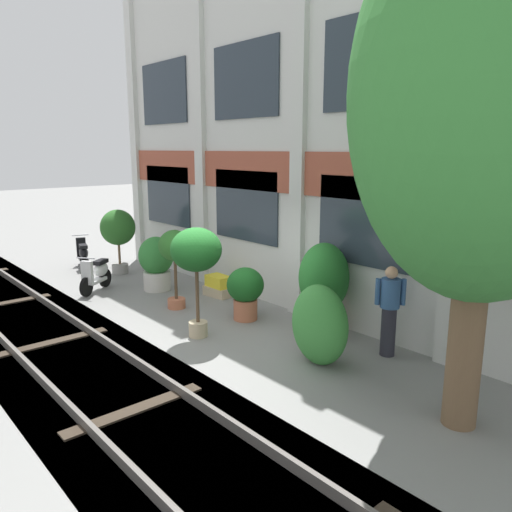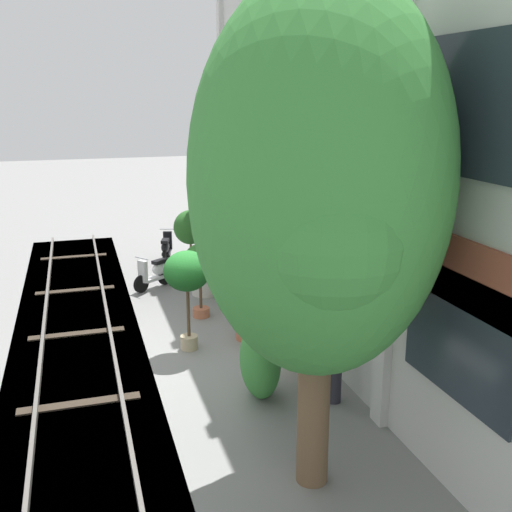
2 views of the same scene
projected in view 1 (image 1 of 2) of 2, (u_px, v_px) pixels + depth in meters
The scene contains 15 objects.
ground_plane at pixel (209, 339), 9.68m from camera, with size 80.00×80.00×0.00m, color gray.
apartment_facade at pixel (309, 107), 10.46m from camera, with size 14.68×0.64×8.98m.
rail_tracks at pixel (91, 382), 8.19m from camera, with size 22.32×2.80×0.43m.
broadleaf_tree at pixel (488, 103), 5.83m from camera, with size 3.44×3.28×6.77m.
potted_plant_fluted_column at pixel (156, 261), 12.89m from camera, with size 0.90×0.90×1.40m.
potted_plant_glazed_jar at pixel (245, 290), 10.65m from camera, with size 0.80×0.80×1.14m.
potted_plant_terracotta_small at pixel (196, 254), 9.47m from camera, with size 0.98×0.98×2.16m.
potted_plant_ribbed_drum at pixel (324, 282), 9.78m from camera, with size 0.99×0.99×1.83m.
potted_plant_low_pan at pixel (175, 251), 11.27m from camera, with size 0.73×0.73×1.83m.
potted_plant_tall_urn at pixel (118, 230), 14.50m from camera, with size 1.01×1.01×1.89m.
potted_plant_square_trough at pixel (219, 286), 12.45m from camera, with size 0.77×0.53×0.52m.
scooter_near_curb at pixel (83, 254), 15.30m from camera, with size 1.35×0.63×0.98m.
scooter_second_parked at pixel (97, 274), 12.86m from camera, with size 0.88×1.18×0.98m.
resident_by_doorway at pixel (390, 308), 8.74m from camera, with size 0.40×0.40×1.63m.
topiary_hedge at pixel (319, 325), 8.43m from camera, with size 1.14×0.70×1.40m, color #388438.
Camera 1 is at (7.48, -5.30, 3.62)m, focal length 35.00 mm.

